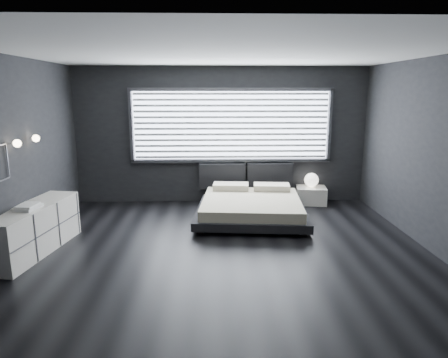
{
  "coord_description": "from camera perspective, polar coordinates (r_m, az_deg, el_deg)",
  "views": [
    {
      "loc": [
        -0.19,
        -5.51,
        2.31
      ],
      "look_at": [
        0.0,
        0.85,
        0.9
      ],
      "focal_mm": 32.0,
      "sensor_mm": 36.0,
      "label": 1
    }
  ],
  "objects": [
    {
      "name": "room",
      "position": [
        5.58,
        0.26,
        3.12
      ],
      "size": [
        6.04,
        6.0,
        2.8
      ],
      "color": "black",
      "rests_on": "ground"
    },
    {
      "name": "window",
      "position": [
        8.24,
        1.02,
        7.63
      ],
      "size": [
        4.14,
        0.09,
        1.52
      ],
      "color": "white",
      "rests_on": "ground"
    },
    {
      "name": "headboard",
      "position": [
        8.36,
        3.17,
        0.47
      ],
      "size": [
        1.96,
        0.16,
        0.52
      ],
      "color": "black",
      "rests_on": "ground"
    },
    {
      "name": "sconce_near",
      "position": [
        6.21,
        -27.47,
        4.54
      ],
      "size": [
        0.18,
        0.11,
        0.11
      ],
      "color": "silver",
      "rests_on": "ground"
    },
    {
      "name": "sconce_far",
      "position": [
        6.76,
        -25.31,
        5.28
      ],
      "size": [
        0.18,
        0.11,
        0.11
      ],
      "color": "silver",
      "rests_on": "ground"
    },
    {
      "name": "bed",
      "position": [
        7.34,
        3.91,
        -3.93
      ],
      "size": [
        2.12,
        2.04,
        0.51
      ],
      "color": "black",
      "rests_on": "ground"
    },
    {
      "name": "nightstand",
      "position": [
        8.54,
        12.3,
        -2.27
      ],
      "size": [
        0.66,
        0.57,
        0.35
      ],
      "primitive_type": "cube",
      "rotation": [
        0.0,
        0.0,
        -0.13
      ],
      "color": "silver",
      "rests_on": "ground"
    },
    {
      "name": "orb_lamp",
      "position": [
        8.49,
        12.38,
        -0.14
      ],
      "size": [
        0.29,
        0.29,
        0.29
      ],
      "primitive_type": "sphere",
      "color": "white",
      "rests_on": "nightstand"
    },
    {
      "name": "dresser",
      "position": [
        6.44,
        -25.47,
        -6.48
      ],
      "size": [
        0.78,
        1.8,
        0.7
      ],
      "color": "silver",
      "rests_on": "ground"
    },
    {
      "name": "book_stack",
      "position": [
        6.2,
        -26.25,
        -3.56
      ],
      "size": [
        0.32,
        0.39,
        0.07
      ],
      "color": "silver",
      "rests_on": "dresser"
    }
  ]
}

